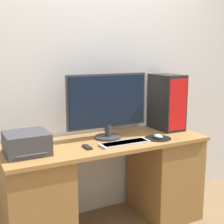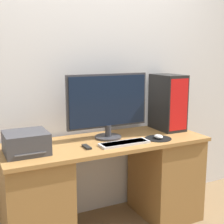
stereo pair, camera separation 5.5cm
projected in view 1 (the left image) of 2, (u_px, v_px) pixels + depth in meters
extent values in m
cube|color=silver|center=(88.00, 68.00, 2.74)|extent=(6.40, 0.05, 2.70)
cube|color=olive|center=(106.00, 143.00, 2.54)|extent=(1.68, 0.61, 0.03)
cube|color=olive|center=(35.00, 203.00, 2.34)|extent=(0.47, 0.56, 0.74)
cube|color=olive|center=(164.00, 174.00, 2.88)|extent=(0.47, 0.56, 0.74)
cylinder|color=#333338|center=(108.00, 137.00, 2.62)|extent=(0.22, 0.22, 0.02)
cylinder|color=#333338|center=(108.00, 131.00, 2.61)|extent=(0.05, 0.05, 0.10)
cube|color=#333338|center=(107.00, 101.00, 2.57)|extent=(0.71, 0.03, 0.44)
cube|color=black|center=(108.00, 101.00, 2.56)|extent=(0.68, 0.01, 0.41)
cube|color=silver|center=(125.00, 143.00, 2.44)|extent=(0.40, 0.12, 0.02)
cube|color=white|center=(125.00, 142.00, 2.44)|extent=(0.37, 0.11, 0.01)
cylinder|color=black|center=(158.00, 138.00, 2.61)|extent=(0.22, 0.22, 0.00)
ellipsoid|color=silver|center=(158.00, 136.00, 2.60)|extent=(0.06, 0.09, 0.03)
cube|color=black|center=(166.00, 102.00, 2.89)|extent=(0.21, 0.34, 0.51)
cube|color=red|center=(178.00, 105.00, 2.75)|extent=(0.19, 0.01, 0.46)
cube|color=#38383D|center=(27.00, 143.00, 2.20)|extent=(0.30, 0.29, 0.15)
cube|color=#515156|center=(30.00, 152.00, 2.14)|extent=(0.21, 0.13, 0.01)
cube|color=black|center=(87.00, 147.00, 2.34)|extent=(0.04, 0.12, 0.02)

